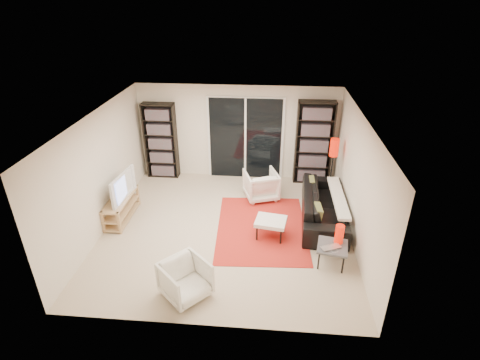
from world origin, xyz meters
name	(u,v)px	position (x,y,z in m)	size (l,w,h in m)	color
floor	(227,229)	(0.00, 0.00, 0.00)	(5.00, 5.00, 0.00)	beige
wall_back	(238,133)	(0.00, 2.50, 1.20)	(5.00, 0.02, 2.40)	silver
wall_front	(203,262)	(0.00, -2.50, 1.20)	(5.00, 0.02, 2.40)	silver
wall_left	(101,172)	(-2.50, 0.00, 1.20)	(0.02, 5.00, 2.40)	silver
wall_right	(358,183)	(2.50, 0.00, 1.20)	(0.02, 5.00, 2.40)	silver
ceiling	(225,117)	(0.00, 0.00, 2.40)	(5.00, 5.00, 0.02)	white
sliding_door	(245,139)	(0.20, 2.46, 1.05)	(1.92, 0.08, 2.16)	white
bookshelf_left	(161,141)	(-1.95, 2.33, 0.98)	(0.80, 0.30, 1.95)	black
bookshelf_right	(314,143)	(1.90, 2.33, 1.05)	(0.90, 0.30, 2.10)	black
tv_stand	(122,207)	(-2.30, 0.23, 0.26)	(0.39, 1.23, 0.50)	tan
tv	(119,186)	(-2.28, 0.23, 0.79)	(0.99, 0.13, 0.57)	black
rug	(261,228)	(0.72, 0.09, 0.01)	(1.81, 2.45, 0.01)	red
sofa	(324,206)	(2.02, 0.55, 0.33)	(2.28, 0.89, 0.67)	black
armchair_back	(261,185)	(0.65, 1.37, 0.34)	(0.72, 0.74, 0.67)	white
armchair_front	(185,280)	(-0.43, -1.91, 0.32)	(0.68, 0.70, 0.63)	white
ottoman	(271,222)	(0.90, -0.19, 0.35)	(0.66, 0.57, 0.40)	white
side_table	(332,248)	(2.00, -0.92, 0.36)	(0.60, 0.60, 0.40)	#4E4F53
laptop	(332,249)	(1.98, -1.04, 0.41)	(0.36, 0.23, 0.03)	silver
table_lamp	(339,234)	(2.11, -0.81, 0.57)	(0.16, 0.16, 0.35)	red
floor_lamp	(334,153)	(2.26, 1.50, 1.15)	(0.22, 0.22, 1.49)	black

